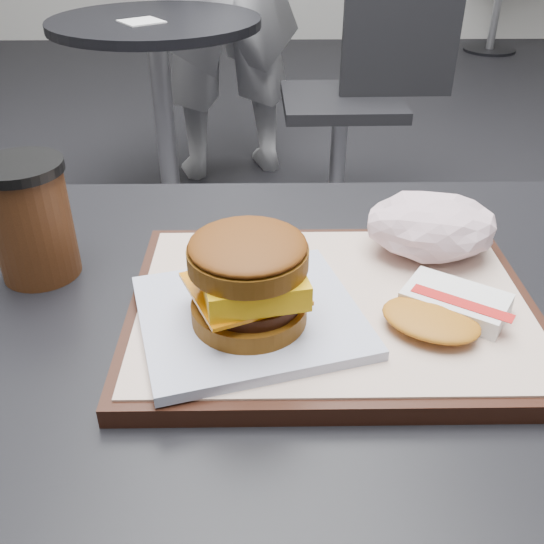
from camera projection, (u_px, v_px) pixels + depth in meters
The scene contains 9 objects.
customer_table at pixel (262, 444), 0.69m from camera, with size 0.80×0.60×0.77m.
serving_tray at pixel (332, 308), 0.57m from camera, with size 0.38×0.28×0.02m.
breakfast_sandwich at pixel (249, 288), 0.51m from camera, with size 0.23×0.21×0.09m.
hash_brown at pixel (444, 310), 0.54m from camera, with size 0.14×0.13×0.02m.
crumpled_wrapper at pixel (432, 226), 0.63m from camera, with size 0.14×0.11×0.06m, color silver, non-canonical shape.
coffee_cup at pixel (31, 220), 0.61m from camera, with size 0.09×0.09×0.12m.
neighbor_table at pixel (161, 79), 2.09m from camera, with size 0.70×0.70×0.75m.
napkin at pixel (141, 21), 1.92m from camera, with size 0.12×0.12×0.00m, color white.
neighbor_chair at pixel (361, 87), 2.15m from camera, with size 0.60×0.43×0.88m.
Camera 1 is at (0.01, -0.47, 1.12)m, focal length 40.00 mm.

